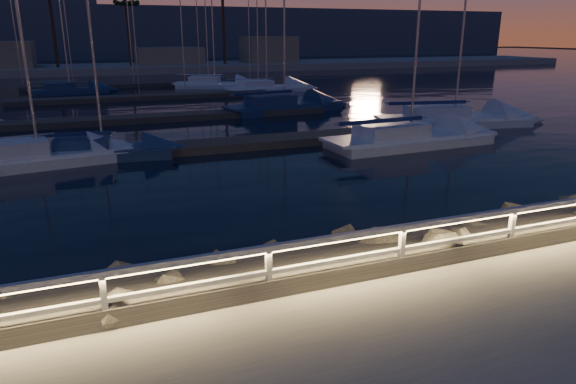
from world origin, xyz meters
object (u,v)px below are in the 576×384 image
Objects in this scene: sailboat_f at (34,156)px; sailboat_l at (264,88)px; sailboat_k at (213,84)px; guard_rail at (358,245)px; sailboat_n at (68,90)px; sailboat_b at (99,150)px; sailboat_d at (406,138)px; sailboat_h at (450,118)px; sailboat_g at (282,106)px.

sailboat_f is 30.87m from sailboat_l.
sailboat_k is 0.99× the size of sailboat_l.
guard_rail is 3.05× the size of sailboat_k.
sailboat_l is 18.68m from sailboat_n.
guard_rail is at bearing -66.42° from sailboat_b.
sailboat_f is 33.63m from sailboat_k.
sailboat_b is (-4.52, 16.04, -0.98)m from guard_rail.
sailboat_b is at bearing -101.14° from sailboat_n.
sailboat_k is (15.06, 30.07, 0.01)m from sailboat_f.
sailboat_l reaches higher than sailboat_b.
sailboat_d is 35.85m from sailboat_n.
sailboat_d is 0.95× the size of sailboat_h.
sailboat_b is 20.75m from sailboat_h.
sailboat_k is 1.18× the size of sailboat_n.
sailboat_h is at bearing 11.71° from sailboat_b.
guard_rail is at bearing -129.92° from sailboat_d.
sailboat_b is 0.86× the size of sailboat_f.
sailboat_d reaches higher than sailboat_k.
sailboat_k reaches higher than sailboat_b.
sailboat_f is at bearing -92.08° from sailboat_k.
sailboat_l is (18.88, 24.43, -0.01)m from sailboat_f.
guard_rail is 16.70m from sailboat_d.
sailboat_h reaches higher than sailboat_d.
sailboat_n reaches higher than guard_rail.
sailboat_l is at bearing 112.46° from sailboat_h.
sailboat_h is at bearing -61.32° from sailboat_g.
sailboat_n is (-14.78, 18.31, -0.04)m from sailboat_g.
sailboat_l is at bearing 73.75° from guard_rail.
sailboat_f is at bearing 114.82° from guard_rail.
sailboat_f is at bearing -162.79° from sailboat_b.
sailboat_g is 1.06× the size of sailboat_k.
sailboat_g is at bearing -65.75° from sailboat_n.
sailboat_l is (16.19, 23.98, 0.03)m from sailboat_b.
sailboat_g is at bearing 47.47° from sailboat_b.
sailboat_l reaches higher than sailboat_f.
sailboat_k is (-2.27, 32.41, -0.00)m from sailboat_d.
sailboat_h is (6.06, 4.19, 0.01)m from sailboat_d.
sailboat_n is at bearing 161.25° from sailboat_l.
sailboat_b reaches higher than guard_rail.
sailboat_f is 0.79× the size of sailboat_h.
sailboat_d reaches higher than sailboat_g.
sailboat_h is 1.12× the size of sailboat_l.
sailboat_f is 29.54m from sailboat_n.
sailboat_n is at bearing 79.53° from sailboat_f.
sailboat_n is (-6.31, 45.12, -0.96)m from guard_rail.
sailboat_b is at bearing 166.68° from sailboat_d.
sailboat_l is (11.67, 40.02, -0.95)m from guard_rail.
sailboat_h is 23.02m from sailboat_l.
sailboat_k is 6.82m from sailboat_l.
sailboat_b is 0.73× the size of sailboat_g.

